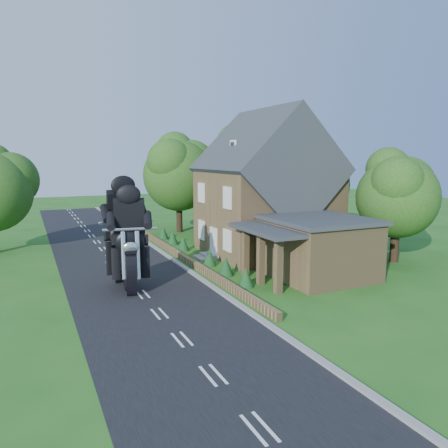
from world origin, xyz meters
name	(u,v)px	position (x,y,z in m)	size (l,w,h in m)	color
ground	(143,295)	(0.00, 0.00, 0.00)	(120.00, 120.00, 0.00)	#225919
road	(143,294)	(0.00, 0.00, 0.01)	(7.00, 80.00, 0.02)	black
kerb	(210,285)	(3.65, 0.00, 0.06)	(0.30, 80.00, 0.12)	gray
garden_wall	(189,261)	(4.30, 5.00, 0.20)	(0.30, 22.00, 0.40)	olive
house	(266,192)	(10.49, 6.00, 4.34)	(9.54, 8.64, 10.24)	olive
annex	(315,246)	(9.87, -0.80, 1.77)	(7.05, 5.94, 3.44)	olive
tree_annex_side	(401,190)	(17.13, 0.10, 4.69)	(5.64, 5.20, 7.48)	black
tree_house_right	(315,177)	(16.65, 8.62, 5.19)	(6.51, 6.00, 8.40)	black
tree_behind_house	(246,164)	(14.18, 16.14, 6.23)	(7.81, 7.20, 10.08)	black
tree_behind_left	(183,169)	(8.16, 17.13, 5.73)	(6.94, 6.40, 9.16)	black
shrub_a	(246,277)	(5.30, -1.00, 0.55)	(0.90, 0.90, 1.10)	#123B19
shrub_b	(226,266)	(5.30, 1.50, 0.55)	(0.90, 0.90, 1.10)	#123B19
shrub_c	(209,257)	(5.30, 4.00, 0.55)	(0.90, 0.90, 1.10)	#123B19
shrub_d	(183,243)	(5.30, 9.00, 0.55)	(0.90, 0.90, 1.10)	#123B19
shrub_e	(173,238)	(5.30, 11.50, 0.55)	(0.90, 0.90, 1.10)	#123B19
shrub_f	(163,233)	(5.30, 14.00, 0.55)	(0.90, 0.90, 1.10)	#123B19
motorcycle_lead	(131,276)	(-0.39, 0.72, 0.82)	(0.44, 1.76, 1.64)	black
motorcycle_follow	(125,270)	(-0.48, 1.75, 0.88)	(0.48, 1.89, 1.76)	black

